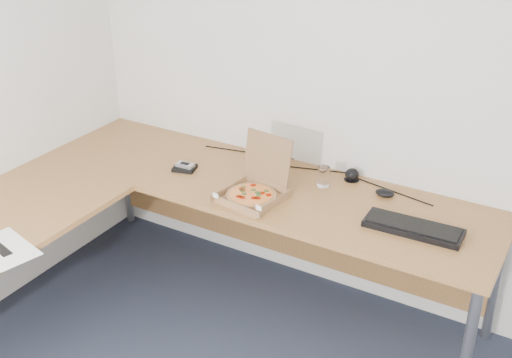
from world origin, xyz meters
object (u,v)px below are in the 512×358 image
Objects in this scene: keyboard at (413,228)px; wallet at (185,168)px; drinking_glass at (323,176)px; desk at (160,207)px; pizza_box at (253,192)px.

wallet is (-1.27, -0.01, -0.00)m from keyboard.
desk is at bearing -137.77° from drinking_glass.
drinking_glass reaches higher than wallet.
keyboard is at bearing -15.47° from wallet.
wallet is (-0.73, -0.20, -0.04)m from drinking_glass.
pizza_box reaches higher than keyboard.
pizza_box is at bearing -130.06° from drinking_glass.
desk is 5.63× the size of keyboard.
desk is 0.38m from wallet.
keyboard is (0.79, 0.10, -0.02)m from pizza_box.
pizza_box is 0.74× the size of keyboard.
desk is at bearing -164.44° from keyboard.
drinking_glass is at bearing 42.23° from desk.
drinking_glass is at bearing -0.21° from wallet.
pizza_box is 2.76× the size of wallet.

